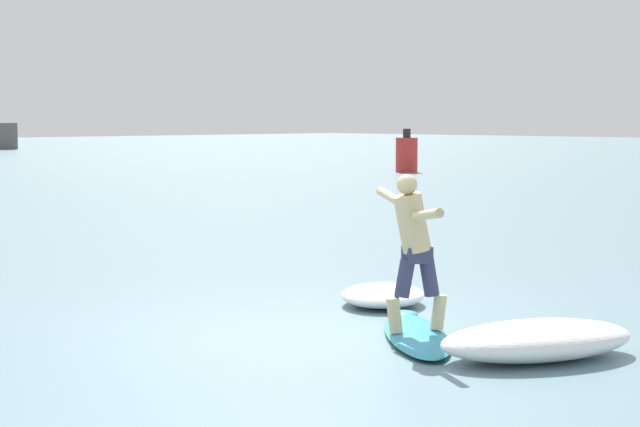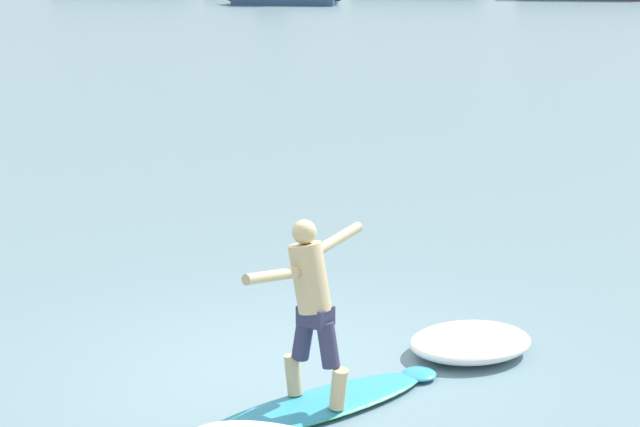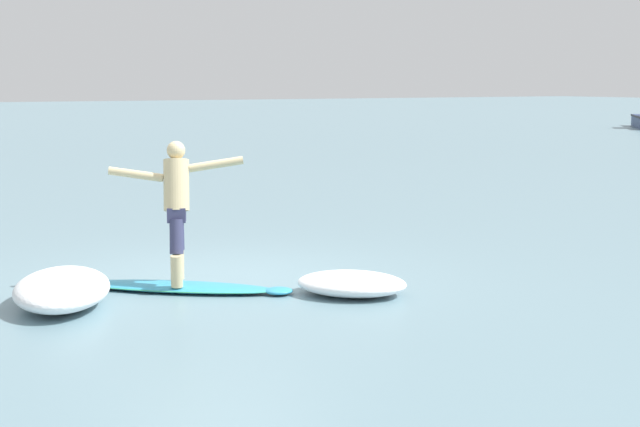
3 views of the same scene
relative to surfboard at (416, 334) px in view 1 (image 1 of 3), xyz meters
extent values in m
plane|color=slate|center=(-0.49, 0.73, -0.04)|extent=(200.00, 200.00, 0.00)
ellipsoid|color=#3098C0|center=(-0.03, -0.03, 0.00)|extent=(1.94, 2.05, 0.09)
ellipsoid|color=#3098C0|center=(0.74, 0.81, 0.00)|extent=(0.45, 0.45, 0.07)
ellipsoid|color=#339E56|center=(-0.03, -0.03, 0.00)|extent=(1.96, 2.07, 0.04)
cone|color=black|center=(-0.65, -0.71, -0.11)|extent=(0.07, 0.07, 0.14)
cone|color=black|center=(-0.43, -0.70, -0.11)|extent=(0.07, 0.07, 0.14)
cone|color=black|center=(-0.66, -0.49, -0.11)|extent=(0.07, 0.07, 0.14)
cylinder|color=tan|center=(-0.25, 0.07, 0.22)|extent=(0.21, 0.19, 0.36)
cylinder|color=#323453|center=(-0.15, 0.02, 0.58)|extent=(0.26, 0.23, 0.40)
cylinder|color=tan|center=(0.19, -0.13, 0.22)|extent=(0.21, 0.19, 0.36)
cylinder|color=#323453|center=(0.09, -0.09, 0.58)|extent=(0.26, 0.23, 0.40)
cube|color=#323453|center=(-0.03, -0.03, 0.80)|extent=(0.32, 0.29, 0.16)
cylinder|color=tan|center=(-0.08, -0.01, 1.12)|extent=(0.47, 0.42, 0.61)
sphere|color=tan|center=(-0.13, 0.02, 1.50)|extent=(0.20, 0.20, 0.20)
cylinder|color=tan|center=(-0.30, -0.39, 1.24)|extent=(0.36, 0.58, 0.19)
cylinder|color=tan|center=(0.07, 0.41, 1.34)|extent=(0.34, 0.58, 0.19)
cylinder|color=red|center=(24.62, 21.51, 0.65)|extent=(0.88, 0.88, 1.39)
cylinder|color=black|center=(24.62, 21.51, 1.53)|extent=(0.31, 0.31, 0.36)
ellipsoid|color=white|center=(0.09, -1.37, 0.13)|extent=(2.15, 1.64, 0.35)
ellipsoid|color=white|center=(1.15, 1.49, 0.08)|extent=(1.55, 1.50, 0.25)
camera|label=1|loc=(-8.02, -6.82, 2.15)|focal=60.00mm
camera|label=2|loc=(1.75, -8.13, 3.84)|focal=60.00mm
camera|label=3|loc=(10.73, -4.60, 2.27)|focal=60.00mm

